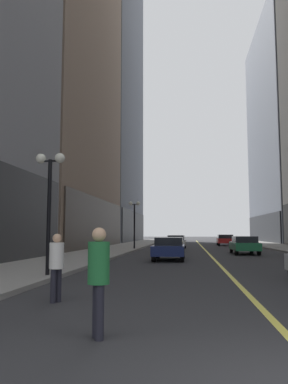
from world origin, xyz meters
name	(u,v)px	position (x,y,z in m)	size (l,w,h in m)	color
ground_plane	(204,249)	(0.00, 35.00, 0.00)	(200.00, 200.00, 0.00)	#2D2D30
sidewalk_left	(122,247)	(-8.25, 35.00, 0.07)	(4.50, 78.00, 0.15)	gray
lane_centre_stripe	(204,248)	(0.00, 35.00, 0.00)	(0.16, 70.00, 0.01)	#E5D64C
building_left_mid	(38,15)	(-17.71, 34.50, 25.47)	(14.62, 24.00, 51.09)	gray
building_left_far	(106,19)	(-15.62, 60.00, 39.70)	(10.41, 26.00, 79.62)	slate
car_navy	(169,248)	(-2.64, 18.83, 0.72)	(1.81, 4.12, 1.32)	#141E4C
car_green	(244,244)	(2.61, 25.52, 0.72)	(1.78, 4.50, 1.32)	#196038
car_silver	(176,242)	(-2.65, 33.10, 0.72)	(1.86, 4.39, 1.32)	#B7B7BC
car_red	(225,240)	(2.95, 43.89, 0.72)	(2.01, 4.06, 1.32)	#B21919
pedestrian_in_white_shirt	(56,262)	(-4.62, 5.00, 0.92)	(0.46, 0.46, 1.59)	black
pedestrian_in_green_parka	(99,273)	(-2.93, 2.12, 0.99)	(0.46, 0.46, 1.70)	black
street_lamp_left_near	(50,186)	(-6.40, 9.20, 3.26)	(1.06, 0.36, 4.43)	black
street_lamp_left_far	(134,214)	(-6.40, 30.98, 3.26)	(1.06, 0.36, 4.43)	black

